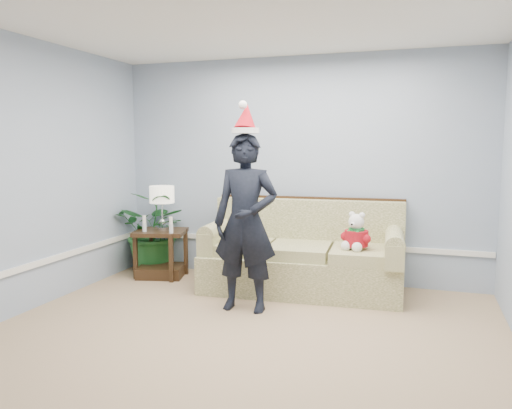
{
  "coord_description": "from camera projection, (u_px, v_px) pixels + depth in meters",
  "views": [
    {
      "loc": [
        1.43,
        -3.41,
        1.66
      ],
      "look_at": [
        -0.21,
        1.55,
        1.02
      ],
      "focal_mm": 35.0,
      "sensor_mm": 36.0,
      "label": 1
    }
  ],
  "objects": [
    {
      "name": "sofa",
      "position": [
        302.0,
        258.0,
        5.68
      ],
      "size": [
        2.26,
        1.08,
        1.03
      ],
      "rotation": [
        0.0,
        0.0,
        0.06
      ],
      "color": "olive",
      "rests_on": "room_shell"
    },
    {
      "name": "santa_hat",
      "position": [
        246.0,
        119.0,
        4.82
      ],
      "size": [
        0.27,
        0.31,
        0.32
      ],
      "rotation": [
        0.0,
        0.0,
        0.02
      ],
      "color": "white",
      "rests_on": "man"
    },
    {
      "name": "teddy_bear",
      "position": [
        356.0,
        236.0,
        5.28
      ],
      "size": [
        0.32,
        0.32,
        0.41
      ],
      "rotation": [
        0.0,
        0.0,
        -0.35
      ],
      "color": "white",
      "rests_on": "sofa"
    },
    {
      "name": "candle_pair",
      "position": [
        158.0,
        225.0,
        6.05
      ],
      "size": [
        0.42,
        0.05,
        0.2
      ],
      "color": "silver",
      "rests_on": "side_table"
    },
    {
      "name": "room_shell",
      "position": [
        217.0,
        186.0,
        3.7
      ],
      "size": [
        4.54,
        5.04,
        2.74
      ],
      "color": "tan",
      "rests_on": "ground"
    },
    {
      "name": "table_lamp",
      "position": [
        162.0,
        196.0,
        6.23
      ],
      "size": [
        0.31,
        0.31,
        0.55
      ],
      "color": "silver",
      "rests_on": "side_table"
    },
    {
      "name": "side_table",
      "position": [
        161.0,
        258.0,
        6.25
      ],
      "size": [
        0.72,
        0.65,
        0.59
      ],
      "rotation": [
        0.0,
        0.0,
        0.25
      ],
      "color": "#362213",
      "rests_on": "room_shell"
    },
    {
      "name": "man",
      "position": [
        246.0,
        223.0,
        4.93
      ],
      "size": [
        0.66,
        0.45,
        1.77
      ],
      "primitive_type": "imported",
      "rotation": [
        0.0,
        0.0,
        0.05
      ],
      "color": "black",
      "rests_on": "room_shell"
    },
    {
      "name": "wainscot_trim",
      "position": [
        159.0,
        259.0,
        5.28
      ],
      "size": [
        4.49,
        4.99,
        0.06
      ],
      "color": "white",
      "rests_on": "room_shell"
    },
    {
      "name": "houseplant",
      "position": [
        156.0,
        231.0,
        6.52
      ],
      "size": [
        0.99,
        0.87,
        1.05
      ],
      "primitive_type": "imported",
      "rotation": [
        0.0,
        0.0,
        -0.05
      ],
      "color": "#1F5D27",
      "rests_on": "room_shell"
    }
  ]
}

